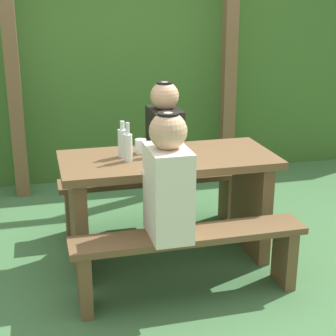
{
  "coord_description": "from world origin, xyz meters",
  "views": [
    {
      "loc": [
        -0.81,
        -3.17,
        1.74
      ],
      "look_at": [
        0.0,
        0.0,
        0.66
      ],
      "focal_mm": 56.23,
      "sensor_mm": 36.0,
      "label": 1
    }
  ],
  "objects": [
    {
      "name": "ground_plane",
      "position": [
        0.0,
        0.0,
        0.0
      ],
      "size": [
        12.0,
        12.0,
        0.0
      ],
      "primitive_type": "plane",
      "color": "#416E41"
    },
    {
      "name": "hedge_backdrop",
      "position": [
        0.0,
        2.12,
        0.88
      ],
      "size": [
        6.4,
        0.71,
        1.76
      ],
      "primitive_type": "cube",
      "color": "#3C6628",
      "rests_on": "ground_plane"
    },
    {
      "name": "pergola_post_left",
      "position": [
        -0.98,
        1.5,
        1.04
      ],
      "size": [
        0.12,
        0.12,
        2.09
      ],
      "primitive_type": "cube",
      "color": "brown",
      "rests_on": "ground_plane"
    },
    {
      "name": "pergola_post_right",
      "position": [
        0.98,
        1.5,
        1.04
      ],
      "size": [
        0.12,
        0.12,
        2.09
      ],
      "primitive_type": "cube",
      "color": "brown",
      "rests_on": "ground_plane"
    },
    {
      "name": "picnic_table",
      "position": [
        0.0,
        0.0,
        0.5
      ],
      "size": [
        1.4,
        0.64,
        0.74
      ],
      "color": "brown",
      "rests_on": "ground_plane"
    },
    {
      "name": "bench_near",
      "position": [
        0.0,
        -0.51,
        0.31
      ],
      "size": [
        1.4,
        0.24,
        0.42
      ],
      "color": "brown",
      "rests_on": "ground_plane"
    },
    {
      "name": "bench_far",
      "position": [
        0.0,
        0.51,
        0.31
      ],
      "size": [
        1.4,
        0.24,
        0.42
      ],
      "color": "brown",
      "rests_on": "ground_plane"
    },
    {
      "name": "person_white_shirt",
      "position": [
        -0.13,
        -0.5,
        0.75
      ],
      "size": [
        0.25,
        0.35,
        0.72
      ],
      "color": "silver",
      "rests_on": "bench_near"
    },
    {
      "name": "person_black_coat",
      "position": [
        0.1,
        0.5,
        0.75
      ],
      "size": [
        0.25,
        0.35,
        0.72
      ],
      "color": "black",
      "rests_on": "bench_far"
    },
    {
      "name": "drinking_glass",
      "position": [
        -0.16,
        0.12,
        0.78
      ],
      "size": [
        0.08,
        0.08,
        0.09
      ],
      "primitive_type": "cylinder",
      "color": "silver",
      "rests_on": "picnic_table"
    },
    {
      "name": "bottle_left",
      "position": [
        -0.27,
        -0.04,
        0.83
      ],
      "size": [
        0.06,
        0.06,
        0.25
      ],
      "color": "silver",
      "rests_on": "picnic_table"
    },
    {
      "name": "bottle_right",
      "position": [
        -0.29,
        0.06,
        0.83
      ],
      "size": [
        0.06,
        0.06,
        0.24
      ],
      "color": "silver",
      "rests_on": "picnic_table"
    },
    {
      "name": "bottle_center",
      "position": [
        -0.07,
        0.03,
        0.84
      ],
      "size": [
        0.06,
        0.06,
        0.25
      ],
      "color": "silver",
      "rests_on": "picnic_table"
    }
  ]
}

